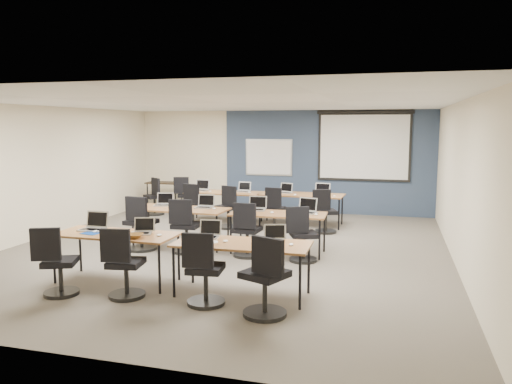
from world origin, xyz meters
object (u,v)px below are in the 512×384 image
(laptop_3, at_px, (274,238))
(task_chair_11, at_px, (325,215))
(task_chair_4, at_px, (140,228))
(task_chair_3, at_px, (265,283))
(task_chair_5, at_px, (185,231))
(laptop_8, at_px, (201,188))
(laptop_9, at_px, (244,189))
(training_table_back_right, at_px, (301,196))
(training_table_mid_left, at_px, (180,211))
(task_chair_1, at_px, (124,269))
(laptop_4, at_px, (164,202))
(training_table_mid_right, at_px, (278,216))
(task_chair_7, at_px, (302,239))
(task_chair_10, at_px, (274,212))
(whiteboard, at_px, (269,157))
(laptop_0, at_px, (94,225))
(spare_chair_a, at_px, (185,198))
(task_chair_2, at_px, (204,275))
(training_table_front_right, at_px, (242,246))
(training_table_front_left, at_px, (116,236))
(utility_table, at_px, (164,185))
(laptop_5, at_px, (205,204))
(laptop_6, at_px, (257,207))
(task_chair_8, at_px, (193,208))
(laptop_10, at_px, (286,191))
(laptop_2, at_px, (209,233))
(training_table_back_left, at_px, (224,194))
(spare_chair_b, at_px, (155,200))
(task_chair_0, at_px, (57,267))
(task_chair_6, at_px, (247,234))
(laptop_1, at_px, (142,230))
(laptop_11, at_px, (322,192))
(laptop_7, at_px, (307,209))

(laptop_3, distance_m, task_chair_11, 4.12)
(task_chair_4, bearing_deg, task_chair_3, -31.19)
(task_chair_5, relative_size, laptop_8, 2.90)
(laptop_3, distance_m, laptop_9, 5.22)
(training_table_back_right, bearing_deg, training_table_mid_left, -122.79)
(task_chair_1, bearing_deg, laptop_4, 97.48)
(training_table_mid_right, bearing_deg, laptop_8, 131.95)
(task_chair_7, xyz_separation_m, task_chair_11, (0.06, 2.40, -0.00))
(task_chair_10, bearing_deg, training_table_back_right, 57.01)
(task_chair_1, distance_m, task_chair_7, 3.11)
(training_table_mid_right, relative_size, task_chair_10, 1.82)
(whiteboard, height_order, training_table_back_right, whiteboard)
(laptop_0, height_order, spare_chair_a, laptop_0)
(task_chair_2, bearing_deg, training_table_front_right, 48.17)
(training_table_front_left, bearing_deg, utility_table, 110.41)
(whiteboard, distance_m, laptop_5, 4.20)
(laptop_8, bearing_deg, task_chair_3, -56.68)
(training_table_mid_left, distance_m, laptop_6, 1.47)
(laptop_3, distance_m, laptop_4, 3.74)
(task_chair_8, bearing_deg, training_table_front_right, -45.94)
(task_chair_2, relative_size, laptop_10, 3.23)
(training_table_mid_right, bearing_deg, laptop_6, 151.68)
(laptop_2, relative_size, task_chair_2, 0.32)
(task_chair_4, distance_m, laptop_10, 3.83)
(task_chair_4, height_order, laptop_8, task_chair_4)
(training_table_front_right, height_order, training_table_back_left, same)
(training_table_back_left, relative_size, task_chair_4, 1.75)
(task_chair_2, bearing_deg, training_table_front_left, 153.03)
(spare_chair_b, bearing_deg, laptop_9, 32.47)
(task_chair_4, height_order, task_chair_11, task_chair_4)
(task_chair_3, bearing_deg, laptop_0, -174.08)
(training_table_back_right, xyz_separation_m, utility_table, (-4.06, 1.22, -0.03))
(laptop_0, bearing_deg, laptop_9, 78.32)
(training_table_back_left, height_order, task_chair_4, task_chair_4)
(task_chair_0, distance_m, laptop_9, 5.81)
(laptop_4, relative_size, task_chair_4, 0.32)
(training_table_back_left, distance_m, laptop_9, 0.48)
(task_chair_6, bearing_deg, training_table_back_left, 119.97)
(task_chair_2, bearing_deg, laptop_5, 104.12)
(laptop_4, bearing_deg, laptop_0, -106.27)
(task_chair_1, bearing_deg, task_chair_8, 92.86)
(laptop_5, height_order, task_chair_5, task_chair_5)
(task_chair_7, distance_m, task_chair_8, 3.82)
(training_table_back_left, xyz_separation_m, task_chair_4, (-0.58, -3.02, -0.26))
(laptop_1, xyz_separation_m, task_chair_10, (0.96, 4.24, -0.40))
(laptop_11, bearing_deg, laptop_7, -85.91)
(training_table_front_left, xyz_separation_m, task_chair_0, (-0.46, -0.77, -0.29))
(spare_chair_b, bearing_deg, laptop_2, -17.46)
(task_chair_3, relative_size, spare_chair_a, 1.05)
(training_table_back_left, bearing_deg, laptop_9, 19.25)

